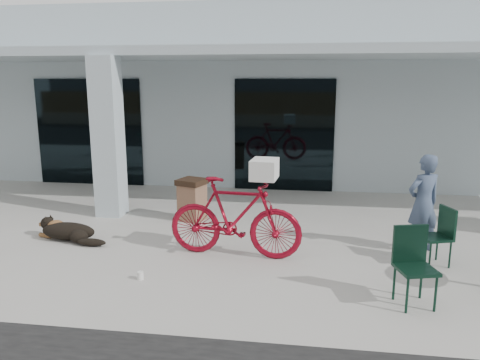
% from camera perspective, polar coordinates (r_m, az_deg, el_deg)
% --- Properties ---
extents(ground, '(80.00, 80.00, 0.00)m').
position_cam_1_polar(ground, '(7.29, -11.49, -9.63)').
color(ground, '#ADABA3').
rests_on(ground, ground).
extents(building, '(22.00, 7.00, 4.50)m').
position_cam_1_polar(building, '(15.05, -0.82, 10.50)').
color(building, '#B0C1C8').
rests_on(building, ground).
extents(storefront_glass_left, '(2.80, 0.06, 2.70)m').
position_cam_1_polar(storefront_glass_left, '(12.70, -17.90, 5.55)').
color(storefront_glass_left, black).
rests_on(storefront_glass_left, ground).
extents(storefront_glass_right, '(2.40, 0.06, 2.70)m').
position_cam_1_polar(storefront_glass_right, '(11.43, 5.37, 5.42)').
color(storefront_glass_right, black).
rests_on(storefront_glass_right, ground).
extents(column, '(0.50, 0.50, 3.12)m').
position_cam_1_polar(column, '(9.55, -15.78, 4.98)').
color(column, '#B0C1C8').
rests_on(column, ground).
extents(overhang, '(22.00, 2.80, 0.18)m').
position_cam_1_polar(overhang, '(10.25, -5.31, 15.07)').
color(overhang, '#B0C1C8').
rests_on(overhang, column).
extents(bicycle, '(2.10, 0.75, 1.24)m').
position_cam_1_polar(bicycle, '(7.14, -0.64, -4.58)').
color(bicycle, maroon).
rests_on(bicycle, ground).
extents(laundry_basket, '(0.41, 0.53, 0.29)m').
position_cam_1_polar(laundry_basket, '(6.87, 3.00, 1.33)').
color(laundry_basket, white).
rests_on(laundry_basket, bicycle).
extents(dog, '(1.13, 0.65, 0.36)m').
position_cam_1_polar(dog, '(8.47, -20.20, -5.77)').
color(dog, black).
rests_on(dog, ground).
extents(cup_near_dog, '(0.11, 0.11, 0.11)m').
position_cam_1_polar(cup_near_dog, '(6.65, -12.06, -11.32)').
color(cup_near_dog, white).
rests_on(cup_near_dog, ground).
extents(cafe_chair_far_a, '(0.54, 0.57, 0.95)m').
position_cam_1_polar(cafe_chair_far_a, '(6.03, 20.66, -10.03)').
color(cafe_chair_far_a, '#102E21').
rests_on(cafe_chair_far_a, ground).
extents(cafe_chair_far_b, '(0.53, 0.51, 0.87)m').
position_cam_1_polar(cafe_chair_far_b, '(7.42, 22.67, -6.39)').
color(cafe_chair_far_b, '#102E21').
rests_on(cafe_chair_far_b, ground).
extents(person, '(0.68, 0.59, 1.56)m').
position_cam_1_polar(person, '(7.86, 21.44, -2.67)').
color(person, '#3F4F6B').
rests_on(person, ground).
extents(trash_receptacle, '(0.61, 0.61, 0.81)m').
position_cam_1_polar(trash_receptacle, '(9.07, -5.86, -2.40)').
color(trash_receptacle, brown).
rests_on(trash_receptacle, ground).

